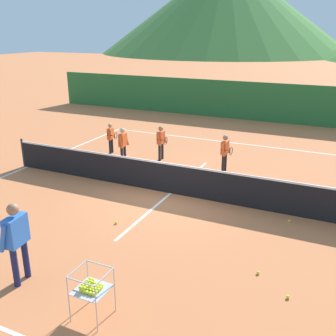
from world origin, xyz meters
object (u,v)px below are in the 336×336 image
student_1 (123,142)px  student_2 (161,140)px  tennis_ball_4 (116,223)px  student_0 (111,136)px  instructor (16,236)px  student_3 (225,150)px  tennis_net (171,178)px  tennis_ball_1 (258,273)px  tennis_ball_5 (288,297)px  ball_cart (91,287)px  tennis_ball_6 (289,221)px  tennis_ball_3 (86,294)px

student_1 → student_2: (1.11, 0.95, -0.02)m
student_2 → tennis_ball_4: bearing=-76.5°
student_0 → instructor: bearing=-69.1°
student_3 → tennis_net: bearing=-109.4°
student_0 → tennis_ball_1: 9.36m
student_2 → student_3: student_3 is taller
student_3 → student_0: bearing=178.0°
tennis_net → tennis_ball_5: (4.08, -3.62, -0.47)m
tennis_ball_1 → instructor: bearing=-152.4°
student_1 → ball_cart: bearing=-62.6°
tennis_net → tennis_ball_6: bearing=-6.7°
tennis_ball_3 → instructor: bearing=-174.0°
instructor → tennis_ball_3: bearing=6.0°
instructor → tennis_ball_3: 1.75m
student_0 → tennis_ball_6: size_ratio=18.07×
student_1 → tennis_ball_5: size_ratio=19.91×
tennis_ball_5 → student_2: bearing=131.9°
student_2 → ball_cart: bearing=-71.9°
student_3 → student_1: bearing=-169.5°
tennis_ball_4 → student_1: bearing=118.8°
student_0 → tennis_ball_1: student_0 is taller
ball_cart → tennis_ball_1: (2.36, 2.47, -0.56)m
student_1 → tennis_ball_5: (6.89, -5.50, -0.78)m
student_3 → student_2: bearing=174.2°
instructor → tennis_ball_1: 4.88m
student_1 → tennis_ball_1: (6.21, -4.96, -0.78)m
student_3 → tennis_ball_4: bearing=-105.0°
student_0 → tennis_ball_3: 9.10m
student_1 → tennis_ball_3: bearing=-64.1°
student_1 → tennis_ball_3: student_1 is taller
instructor → student_3: bearing=77.5°
instructor → tennis_ball_5: instructor is taller
tennis_ball_1 → tennis_ball_3: (-2.79, -2.07, 0.00)m
instructor → ball_cart: bearing=-7.6°
student_3 → tennis_ball_6: 4.11m
tennis_net → instructor: bearing=-99.0°
student_0 → tennis_ball_5: size_ratio=18.07×
student_3 → tennis_ball_5: bearing=-62.8°
ball_cart → tennis_ball_5: size_ratio=13.22×
student_2 → ball_cart: (2.74, -8.38, -0.20)m
student_1 → tennis_ball_4: 4.98m
tennis_ball_1 → tennis_ball_6: (0.22, 2.66, 0.00)m
tennis_ball_5 → tennis_ball_6: size_ratio=1.00×
tennis_net → student_0: bearing=145.0°
tennis_ball_3 → tennis_ball_4: bearing=111.0°
student_0 → student_2: size_ratio=0.93×
tennis_ball_3 → student_0: bearing=119.7°
student_3 → tennis_ball_4: (-1.34, -5.00, -0.77)m
tennis_net → student_2: student_2 is taller
ball_cart → tennis_ball_5: (3.04, 1.93, -0.56)m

